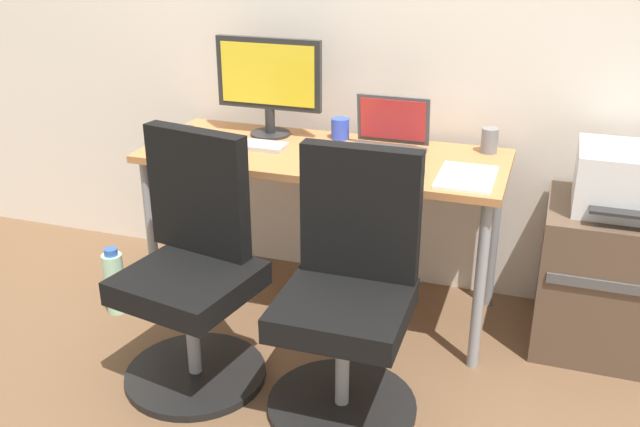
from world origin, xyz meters
TOP-DOWN VIEW (x-y plane):
  - ground_plane at (0.00, 0.00)m, footprint 5.28×5.28m
  - back_wall at (0.00, 0.38)m, footprint 4.40×0.04m
  - desk at (0.00, 0.00)m, footprint 1.51×0.61m
  - office_chair_left at (-0.31, -0.62)m, footprint 0.54×0.54m
  - office_chair_right at (0.30, -0.61)m, footprint 0.54×0.54m
  - side_cabinet at (1.19, 0.09)m, footprint 0.55×0.52m
  - printer at (1.19, 0.09)m, footprint 0.38×0.40m
  - water_bottle_on_floor at (-0.86, -0.34)m, footprint 0.09×0.09m
  - desktop_monitor at (-0.31, 0.16)m, footprint 0.48×0.18m
  - open_laptop at (0.25, 0.09)m, footprint 0.31×0.26m
  - keyboard_by_monitor at (-0.34, -0.02)m, footprint 0.34×0.12m
  - keyboard_by_laptop at (0.28, -0.18)m, footprint 0.34×0.12m
  - mouse_by_monitor at (-0.55, -0.22)m, footprint 0.06×0.10m
  - mouse_by_laptop at (-0.68, 0.08)m, footprint 0.06×0.10m
  - coffee_mug at (0.01, 0.21)m, footprint 0.08×0.08m
  - pen_cup at (0.65, 0.22)m, footprint 0.07×0.07m
  - paper_pile at (0.61, -0.13)m, footprint 0.21×0.30m

SIDE VIEW (x-z plane):
  - ground_plane at x=0.00m, z-range 0.00..0.00m
  - water_bottle_on_floor at x=-0.86m, z-range -0.01..0.30m
  - side_cabinet at x=1.19m, z-range 0.00..0.60m
  - office_chair_left at x=-0.31m, z-range -0.05..0.89m
  - office_chair_right at x=0.30m, z-range -0.05..0.89m
  - desk at x=0.00m, z-range 0.29..1.02m
  - printer at x=1.19m, z-range 0.60..0.84m
  - paper_pile at x=0.61m, z-range 0.73..0.75m
  - keyboard_by_monitor at x=-0.34m, z-range 0.73..0.75m
  - keyboard_by_laptop at x=0.28m, z-range 0.73..0.75m
  - mouse_by_monitor at x=-0.55m, z-range 0.73..0.77m
  - mouse_by_laptop at x=-0.68m, z-range 0.73..0.77m
  - coffee_mug at x=0.01m, z-range 0.73..0.83m
  - pen_cup at x=0.65m, z-range 0.73..0.84m
  - open_laptop at x=0.25m, z-range 0.68..0.90m
  - desktop_monitor at x=-0.31m, z-range 0.77..1.20m
  - back_wall at x=0.00m, z-range 0.00..2.60m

